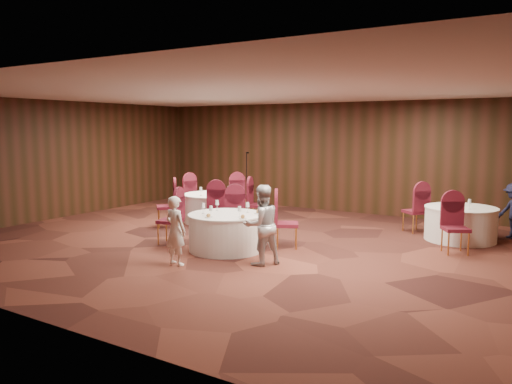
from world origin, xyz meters
The scene contains 14 objects.
ground centered at (0.00, 0.00, 0.00)m, with size 12.00×12.00×0.00m, color black.
room_shell centered at (0.00, 0.00, 1.96)m, with size 12.00×12.00×12.00m.
table_main centered at (0.04, -0.68, 0.38)m, with size 1.53×1.53×0.74m.
table_left centered at (-2.03, 1.66, 0.38)m, with size 1.57×1.57×0.74m.
table_right centered at (3.90, 2.75, 0.38)m, with size 1.53×1.53×0.74m.
chairs_main centered at (-0.29, -0.06, 0.50)m, with size 2.96×2.00×1.00m.
chairs_left centered at (-2.03, 1.67, 0.50)m, with size 3.08×3.21×1.00m.
chairs_right centered at (3.42, 2.31, 0.50)m, with size 1.92×2.39×1.00m.
tabletop_main centered at (0.17, -0.76, 0.84)m, with size 1.13×1.05×0.22m.
tabletop_left centered at (-2.02, 1.66, 0.82)m, with size 0.81×0.74×0.22m.
tabletop_right centered at (4.09, 2.53, 0.90)m, with size 0.08×0.08×0.22m.
mic_stand centered at (-2.59, 4.17, 0.51)m, with size 0.24×0.24×1.72m.
woman_a centered at (-0.11, -2.05, 0.63)m, with size 0.46×0.30×1.26m, color white.
woman_b centered at (1.20, -1.22, 0.73)m, with size 0.70×0.55×1.45m, color silver.
Camera 1 is at (5.72, -8.75, 2.45)m, focal length 35.00 mm.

